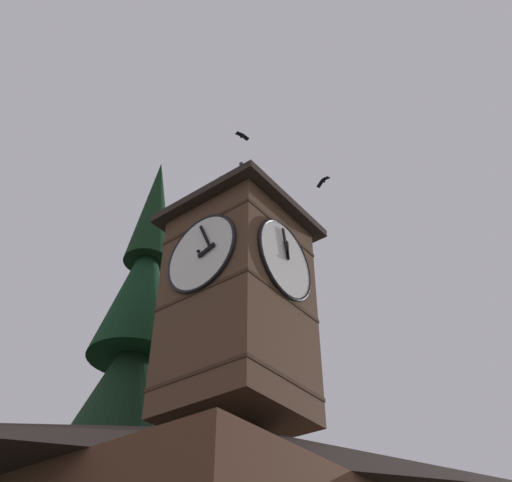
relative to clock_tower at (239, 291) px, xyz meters
name	(u,v)px	position (x,y,z in m)	size (l,w,h in m)	color
clock_tower	(239,291)	(0.00, 0.00, 0.00)	(3.92, 3.92, 9.13)	brown
pine_tree_behind	(123,429)	(-1.31, -5.81, -2.33)	(6.03, 6.03, 20.43)	#473323
flying_bird_high	(242,136)	(-2.05, -1.69, 9.60)	(0.66, 0.33, 0.15)	black
flying_bird_low	(323,181)	(-4.22, 0.78, 7.14)	(0.38, 0.72, 0.17)	black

